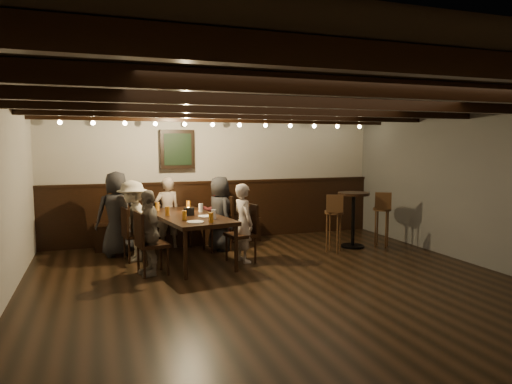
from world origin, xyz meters
name	(u,v)px	position (x,y,z in m)	size (l,w,h in m)	color
room	(221,191)	(-0.29, 2.21, 1.07)	(7.00, 7.00, 7.00)	black
dining_table	(188,219)	(-0.89, 1.95, 0.68)	(1.20, 2.09, 0.74)	black
chair_left_near	(136,244)	(-1.68, 2.28, 0.26)	(0.45, 0.45, 0.85)	black
chair_left_far	(152,255)	(-1.53, 1.39, 0.28)	(0.47, 0.47, 0.90)	black
chair_right_near	(218,234)	(-0.26, 2.51, 0.29)	(0.50, 0.50, 0.95)	black
chair_right_far	(242,244)	(-0.11, 1.63, 0.28)	(0.48, 0.48, 0.91)	black
person_bench_left	(117,214)	(-1.93, 2.69, 0.70)	(0.69, 0.45, 1.41)	black
person_bench_centre	(167,213)	(-1.07, 2.99, 0.63)	(0.46, 0.30, 1.27)	gray
person_bench_right	(217,211)	(-0.16, 2.99, 0.62)	(0.61, 0.47, 1.25)	#521C1D
person_left_near	(133,221)	(-1.71, 2.27, 0.64)	(0.83, 0.48, 1.28)	#B3AB98
person_left_far	(149,233)	(-1.56, 1.38, 0.61)	(0.71, 0.30, 1.21)	gray
person_right_near	(220,214)	(-0.23, 2.52, 0.65)	(0.63, 0.41, 1.29)	black
person_right_far	(244,223)	(-0.08, 1.63, 0.62)	(0.45, 0.30, 1.23)	#B2A197
pint_a	(157,206)	(-1.29, 2.60, 0.81)	(0.07, 0.07, 0.14)	#BF7219
pint_b	(188,205)	(-0.75, 2.63, 0.81)	(0.07, 0.07, 0.14)	#BF7219
pint_c	(167,211)	(-1.21, 2.00, 0.81)	(0.07, 0.07, 0.14)	#BF7219
pint_d	(201,208)	(-0.63, 2.20, 0.81)	(0.07, 0.07, 0.14)	silver
pint_e	(184,216)	(-1.04, 1.47, 0.81)	(0.07, 0.07, 0.14)	#BF7219
pint_f	(214,214)	(-0.61, 1.44, 0.81)	(0.07, 0.07, 0.14)	silver
pint_g	(211,217)	(-0.71, 1.17, 0.81)	(0.07, 0.07, 0.14)	#BF7219
plate_near	(195,222)	(-0.93, 1.24, 0.75)	(0.24, 0.24, 0.01)	white
plate_far	(206,216)	(-0.67, 1.69, 0.75)	(0.24, 0.24, 0.01)	white
condiment_caddy	(189,212)	(-0.89, 1.90, 0.80)	(0.15, 0.10, 0.12)	black
candle	(188,210)	(-0.83, 2.27, 0.76)	(0.05, 0.05, 0.05)	beige
high_top_table	(353,211)	(2.08, 1.95, 0.65)	(0.56, 0.56, 0.99)	black
bar_stool_left	(334,230)	(1.58, 1.74, 0.37)	(0.35, 0.36, 1.00)	#3C2513
bar_stool_right	(382,226)	(2.58, 1.79, 0.37)	(0.36, 0.37, 1.00)	#3C2513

